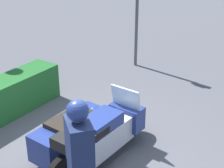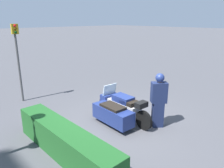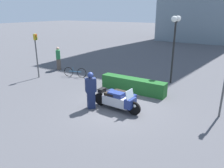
# 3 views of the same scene
# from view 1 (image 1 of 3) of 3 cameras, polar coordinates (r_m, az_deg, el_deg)

# --- Properties ---
(ground_plane) EXTENTS (160.00, 160.00, 0.00)m
(ground_plane) POSITION_cam_1_polar(r_m,az_deg,el_deg) (6.23, -5.16, -12.35)
(ground_plane) COLOR #4C4C51
(police_motorcycle) EXTENTS (2.58, 1.25, 1.15)m
(police_motorcycle) POSITION_cam_1_polar(r_m,az_deg,el_deg) (6.09, -3.79, -7.91)
(police_motorcycle) COLOR black
(police_motorcycle) RESTS_ON ground
(officer_rider) EXTENTS (0.55, 0.58, 1.82)m
(officer_rider) POSITION_cam_1_polar(r_m,az_deg,el_deg) (4.65, -5.36, -12.16)
(officer_rider) COLOR #192347
(officer_rider) RESTS_ON ground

